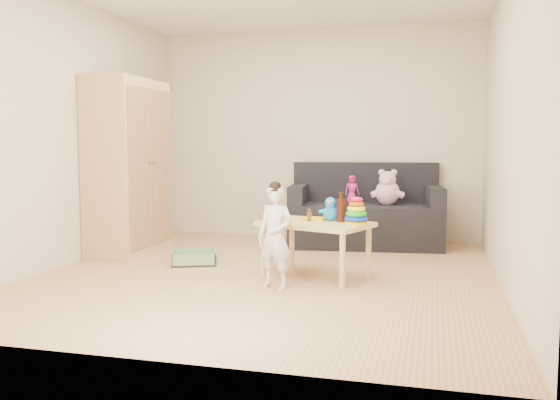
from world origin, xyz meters
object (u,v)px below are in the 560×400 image
(sofa, at_px, (365,225))
(play_table, at_px, (315,249))
(toddler, at_px, (275,238))
(wardrobe, at_px, (128,167))

(sofa, distance_m, play_table, 1.75)
(toddler, bearing_deg, play_table, 78.98)
(sofa, distance_m, toddler, 2.29)
(toddler, bearing_deg, sofa, 91.54)
(sofa, bearing_deg, wardrobe, -162.48)
(wardrobe, distance_m, play_table, 2.36)
(wardrobe, bearing_deg, sofa, 24.35)
(wardrobe, relative_size, sofa, 1.08)
(wardrobe, relative_size, play_table, 2.00)
(play_table, bearing_deg, sofa, 82.08)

